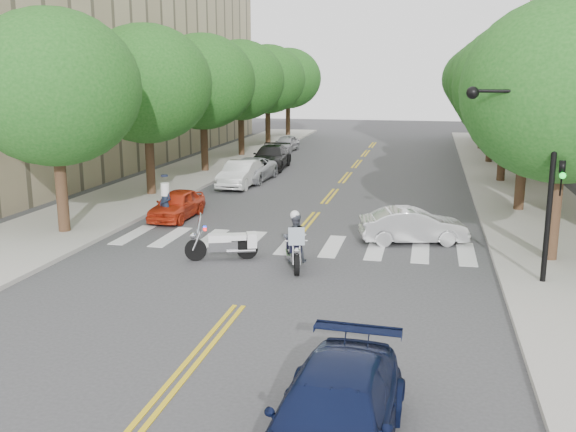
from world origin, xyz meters
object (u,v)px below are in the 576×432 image
(officer_standing, at_px, (166,204))
(convertible, at_px, (413,226))
(sedan_blue, at_px, (334,419))
(motorcycle_parked, at_px, (228,243))
(motorcycle_police, at_px, (295,242))

(officer_standing, height_order, convertible, officer_standing)
(convertible, relative_size, sedan_blue, 0.79)
(motorcycle_parked, distance_m, convertible, 6.92)
(sedan_blue, bearing_deg, motorcycle_police, 108.20)
(motorcycle_parked, relative_size, convertible, 0.60)
(motorcycle_parked, bearing_deg, officer_standing, 22.26)
(motorcycle_police, relative_size, sedan_blue, 0.46)
(motorcycle_police, xyz_separation_m, convertible, (3.62, 3.83, -0.19))
(sedan_blue, bearing_deg, officer_standing, 124.65)
(motorcycle_parked, height_order, sedan_blue, motorcycle_parked)
(motorcycle_parked, relative_size, officer_standing, 1.42)
(officer_standing, bearing_deg, motorcycle_parked, -21.91)
(officer_standing, bearing_deg, motorcycle_police, -11.15)
(motorcycle_parked, height_order, officer_standing, officer_standing)
(motorcycle_parked, bearing_deg, sedan_blue, -174.76)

